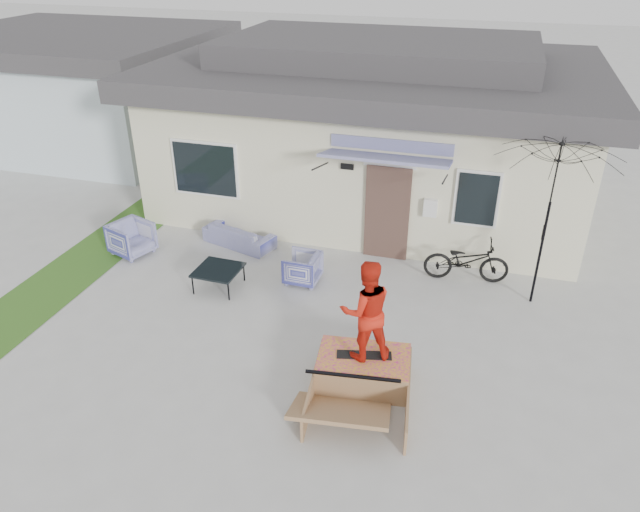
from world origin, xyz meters
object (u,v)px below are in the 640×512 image
(skate_ramp, at_px, (363,370))
(skateboard, at_px, (364,354))
(coffee_table, at_px, (219,278))
(bicycle, at_px, (467,257))
(armchair_right, at_px, (302,267))
(skater, at_px, (366,309))
(patio_umbrella, at_px, (547,220))
(loveseat, at_px, (239,232))
(armchair_left, at_px, (132,237))

(skate_ramp, relative_size, skateboard, 2.23)
(coffee_table, relative_size, bicycle, 0.50)
(coffee_table, height_order, bicycle, bicycle)
(coffee_table, bearing_deg, armchair_right, 24.35)
(skater, bearing_deg, patio_umbrella, -154.96)
(loveseat, bearing_deg, armchair_left, 43.41)
(armchair_right, bearing_deg, armchair_left, -90.11)
(coffee_table, xyz_separation_m, patio_umbrella, (6.03, 1.25, 1.54))
(armchair_left, height_order, bicycle, bicycle)
(bicycle, bearing_deg, loveseat, 80.98)
(skateboard, bearing_deg, armchair_left, 141.82)
(loveseat, bearing_deg, skater, 151.33)
(bicycle, distance_m, patio_umbrella, 1.84)
(loveseat, height_order, skater, skater)
(skate_ramp, height_order, skater, skater)
(loveseat, bearing_deg, skateboard, 151.33)
(loveseat, xyz_separation_m, skater, (3.77, -3.78, 1.04))
(bicycle, height_order, skater, skater)
(skate_ramp, bearing_deg, armchair_right, 117.92)
(coffee_table, distance_m, skate_ramp, 3.96)
(patio_umbrella, distance_m, skate_ramp, 4.42)
(armchair_left, distance_m, skater, 6.53)
(coffee_table, relative_size, patio_umbrella, 0.36)
(skate_ramp, bearing_deg, coffee_table, 142.71)
(bicycle, bearing_deg, coffee_table, 102.41)
(armchair_left, relative_size, coffee_table, 0.95)
(loveseat, relative_size, coffee_table, 1.96)
(bicycle, xyz_separation_m, skate_ramp, (-1.29, -3.69, -0.31))
(loveseat, height_order, coffee_table, loveseat)
(coffee_table, height_order, skateboard, skateboard)
(loveseat, height_order, skate_ramp, loveseat)
(patio_umbrella, bearing_deg, armchair_right, -172.96)
(armchair_left, bearing_deg, armchair_right, -71.82)
(bicycle, bearing_deg, skater, 152.86)
(skate_ramp, bearing_deg, bicycle, 63.46)
(loveseat, xyz_separation_m, skate_ramp, (3.77, -3.83, -0.09))
(armchair_left, bearing_deg, skate_ramp, -95.85)
(patio_umbrella, relative_size, skater, 1.41)
(skate_ramp, bearing_deg, skateboard, 90.00)
(loveseat, relative_size, armchair_left, 2.06)
(armchair_left, relative_size, patio_umbrella, 0.35)
(armchair_left, height_order, skater, skater)
(patio_umbrella, xyz_separation_m, skateboard, (-2.61, -3.19, -1.24))
(armchair_left, bearing_deg, loveseat, -43.70)
(skateboard, bearing_deg, skate_ramp, -96.15)
(coffee_table, bearing_deg, bicycle, 19.92)
(armchair_right, height_order, skateboard, armchair_right)
(loveseat, xyz_separation_m, patio_umbrella, (6.38, -0.59, 1.42))
(skate_ramp, bearing_deg, loveseat, 127.37)
(loveseat, distance_m, skateboard, 5.34)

